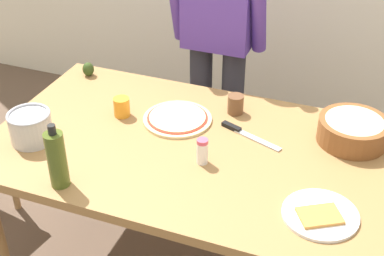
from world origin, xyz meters
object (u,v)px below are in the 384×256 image
salt_shaker (202,151)px  avocado (88,69)px  person_cook (218,29)px  pizza_raw_on_board (177,118)px  dining_table (188,163)px  cup_orange (122,107)px  cup_small_brown (236,104)px  popcorn_bowl (353,128)px  steel_pot (31,127)px  chef_knife (243,133)px  olive_oil_bottle (57,159)px  plate_with_slice (320,215)px

salt_shaker → avocado: 0.90m
person_cook → avocado: 0.68m
pizza_raw_on_board → dining_table: bearing=-55.4°
cup_orange → cup_small_brown: size_ratio=1.00×
person_cook → avocado: person_cook is taller
popcorn_bowl → cup_orange: 0.97m
popcorn_bowl → steel_pot: bearing=-159.3°
dining_table → avocado: 0.78m
person_cook → pizza_raw_on_board: size_ratio=5.45×
cup_orange → steel_pot: bearing=-129.7°
popcorn_bowl → chef_knife: (-0.42, -0.11, -0.05)m
salt_shaker → cup_orange: bearing=156.0°
pizza_raw_on_board → chef_knife: (0.30, -0.00, -0.00)m
person_cook → chef_knife: (0.32, -0.60, -0.17)m
pizza_raw_on_board → popcorn_bowl: (0.72, 0.11, 0.05)m
person_cook → cup_orange: 0.70m
olive_oil_bottle → pizza_raw_on_board: bearing=67.1°
plate_with_slice → olive_oil_bottle: bearing=-169.8°
steel_pot → cup_orange: bearing=50.3°
plate_with_slice → olive_oil_bottle: (-0.91, -0.16, 0.11)m
steel_pot → person_cook: bearing=63.7°
person_cook → pizza_raw_on_board: bearing=-87.9°
plate_with_slice → popcorn_bowl: bearing=85.3°
person_cook → popcorn_bowl: (0.74, -0.49, -0.12)m
olive_oil_bottle → cup_small_brown: (0.45, 0.70, -0.07)m
person_cook → chef_knife: person_cook is taller
cup_orange → chef_knife: (0.54, 0.05, -0.04)m
olive_oil_bottle → steel_pot: 0.33m
steel_pot → chef_knife: steel_pot is taller
dining_table → steel_pot: bearing=-162.0°
cup_small_brown → avocado: (-0.78, 0.08, -0.01)m
plate_with_slice → salt_shaker: (-0.48, 0.14, 0.04)m
olive_oil_bottle → avocado: 0.85m
popcorn_bowl → chef_knife: 0.44m
plate_with_slice → steel_pot: bearing=178.1°
popcorn_bowl → cup_small_brown: 0.51m
pizza_raw_on_board → steel_pot: size_ratio=1.71×
avocado → popcorn_bowl: bearing=-5.4°
dining_table → salt_shaker: (0.10, -0.09, 0.14)m
plate_with_slice → popcorn_bowl: (0.04, 0.49, 0.05)m
chef_knife → plate_with_slice: bearing=-45.4°
plate_with_slice → cup_small_brown: (-0.46, 0.54, 0.03)m
dining_table → pizza_raw_on_board: pizza_raw_on_board is taller
dining_table → plate_with_slice: size_ratio=6.15×
person_cook → popcorn_bowl: bearing=-33.7°
pizza_raw_on_board → avocado: bearing=158.2°
olive_oil_bottle → cup_orange: olive_oil_bottle is taller
steel_pot → salt_shaker: size_ratio=1.64×
popcorn_bowl → cup_orange: size_ratio=3.29×
dining_table → popcorn_bowl: bearing=23.2°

